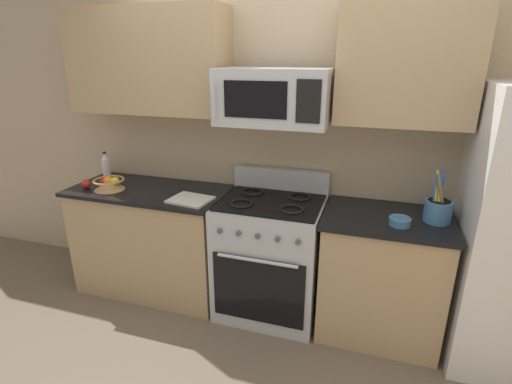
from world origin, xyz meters
name	(u,v)px	position (x,y,z in m)	size (l,w,h in m)	color
ground_plane	(241,370)	(0.00, 0.00, 0.00)	(16.00, 16.00, 0.00)	#6B5B4C
wall_back	(285,140)	(0.00, 1.07, 1.30)	(8.00, 0.10, 2.60)	tan
counter_left	(153,240)	(-1.03, 0.69, 0.46)	(1.28, 0.63, 0.91)	tan
range_oven	(270,256)	(0.00, 0.69, 0.47)	(0.76, 0.67, 1.09)	#B2B5BA
counter_right	(381,275)	(0.81, 0.69, 0.46)	(0.85, 0.63, 0.91)	tan
microwave	(274,97)	(0.00, 0.71, 1.66)	(0.76, 0.44, 0.37)	#B2B5BA
upper_cabinets_left	(148,61)	(-1.03, 0.85, 1.88)	(1.27, 0.34, 0.77)	tan
upper_cabinets_right	(407,63)	(0.82, 0.85, 1.88)	(0.84, 0.34, 0.77)	tan
utensil_crock	(438,209)	(1.11, 0.70, 0.99)	(0.17, 0.17, 0.34)	teal
fruit_basket	(109,183)	(-1.32, 0.58, 0.96)	(0.25, 0.25, 0.11)	tan
apple_loose	(86,184)	(-1.52, 0.56, 0.95)	(0.07, 0.07, 0.07)	red
cutting_board	(190,200)	(-0.58, 0.55, 0.92)	(0.30, 0.24, 0.02)	silver
bottle_vinegar	(106,166)	(-1.55, 0.85, 1.02)	(0.07, 0.07, 0.23)	silver
prep_bowl	(400,221)	(0.88, 0.56, 0.94)	(0.14, 0.14, 0.05)	teal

